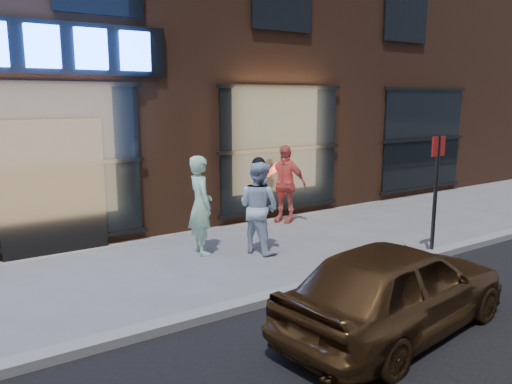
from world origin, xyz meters
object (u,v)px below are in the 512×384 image
man_bowtie (201,205)px  passerby (284,184)px  gold_sedan (396,287)px  sign_post (436,184)px  man_cap (259,207)px

man_bowtie → passerby: (2.65, 1.07, -0.01)m
gold_sedan → sign_post: sign_post is taller
passerby → gold_sedan: bearing=-51.8°
passerby → sign_post: bearing=-17.6°
passerby → sign_post: sign_post is taller
man_bowtie → sign_post: sign_post is taller
man_bowtie → sign_post: (3.34, -2.38, 0.41)m
sign_post → passerby: bearing=98.5°
man_bowtie → passerby: 2.86m
passerby → man_cap: bearing=-76.9°
passerby → gold_sedan: 5.55m
man_cap → sign_post: sign_post is taller
passerby → sign_post: (0.69, -3.45, 0.42)m
passerby → sign_post: 3.55m
man_bowtie → passerby: man_bowtie is taller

